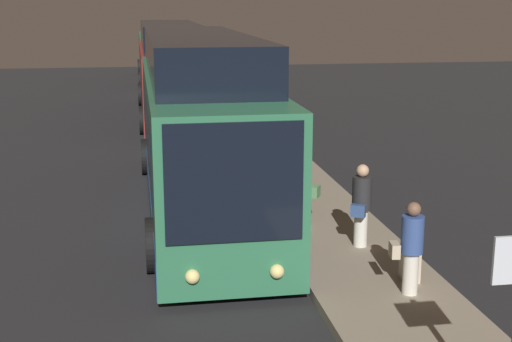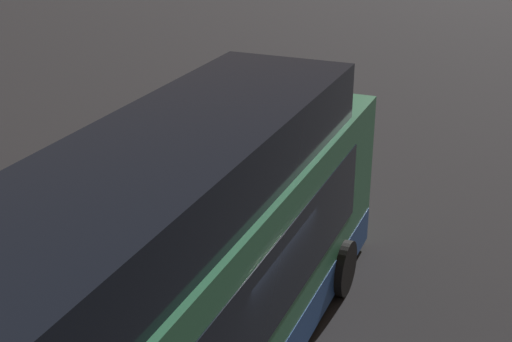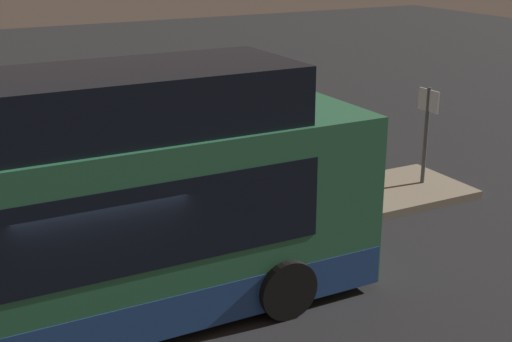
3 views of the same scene
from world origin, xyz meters
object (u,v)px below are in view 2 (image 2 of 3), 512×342
object	(u,v)px
bus_lead	(163,310)
sign_post	(272,91)
suitcase	(172,196)
passenger_boarding	(193,166)
passenger_waiting	(138,249)
passenger_with_bags	(140,207)

from	to	relation	value
bus_lead	sign_post	bearing A→B (deg)	13.67
suitcase	passenger_boarding	bearing A→B (deg)	-22.42
bus_lead	sign_post	distance (m)	10.65
suitcase	sign_post	distance (m)	4.74
bus_lead	passenger_waiting	world-z (taller)	bus_lead
passenger_waiting	suitcase	xyz separation A→B (m)	(3.29, 1.15, -0.58)
passenger_boarding	passenger_waiting	xyz separation A→B (m)	(-3.85, -0.92, 0.04)
passenger_boarding	sign_post	world-z (taller)	sign_post
bus_lead	passenger_boarding	distance (m)	7.05
passenger_with_bags	sign_post	world-z (taller)	sign_post
bus_lead	passenger_waiting	distance (m)	3.30
bus_lead	suitcase	bearing A→B (deg)	28.22
suitcase	sign_post	bearing A→B (deg)	-7.57
passenger_waiting	passenger_with_bags	distance (m)	1.67
passenger_with_bags	sign_post	size ratio (longest dim) A/B	0.69
passenger_with_bags	bus_lead	bearing A→B (deg)	-24.56
sign_post	passenger_with_bags	bearing A→B (deg)	177.41
bus_lead	sign_post	size ratio (longest dim) A/B	5.04
passenger_with_bags	suitcase	bearing A→B (deg)	129.90
bus_lead	sign_post	world-z (taller)	bus_lead
passenger_waiting	passenger_with_bags	bearing A→B (deg)	60.48
passenger_boarding	suitcase	distance (m)	0.82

